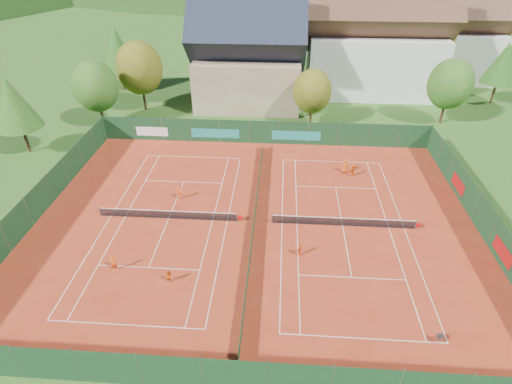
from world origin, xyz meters
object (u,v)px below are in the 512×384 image
(player_left_mid, at_px, (169,277))
(hotel_block_b, at_px, (449,39))
(ball_hopper, at_px, (440,337))
(player_right_near, at_px, (300,250))
(player_right_far_b, at_px, (352,170))
(player_left_far, at_px, (179,193))
(chalet, at_px, (248,58))
(player_right_far_a, at_px, (345,166))
(player_left_near, at_px, (114,263))
(hotel_block_a, at_px, (374,45))

(player_left_mid, bearing_deg, hotel_block_b, 74.30)
(ball_hopper, distance_m, player_right_near, 11.73)
(ball_hopper, xyz_separation_m, player_right_far_b, (-2.87, 20.69, 0.17))
(player_left_mid, relative_size, player_right_far_b, 0.84)
(ball_hopper, height_order, player_left_far, player_left_far)
(chalet, xyz_separation_m, player_left_far, (-4.69, -26.68, -5.94))
(chalet, height_order, player_right_far_a, chalet)
(player_left_near, bearing_deg, hotel_block_b, 28.67)
(player_right_far_b, bearing_deg, player_left_near, 1.63)
(player_right_far_a, distance_m, player_right_far_b, 1.08)
(player_left_near, bearing_deg, ball_hopper, -34.94)
(chalet, bearing_deg, player_left_near, -101.56)
(player_left_mid, bearing_deg, player_right_near, 39.37)
(chalet, relative_size, player_right_far_a, 10.27)
(player_left_far, bearing_deg, player_right_far_b, -159.67)
(player_left_far, height_order, player_right_far_a, player_right_far_a)
(hotel_block_a, distance_m, ball_hopper, 48.46)
(player_right_far_b, bearing_deg, hotel_block_a, -138.30)
(player_left_far, relative_size, player_right_far_b, 0.95)
(ball_hopper, bearing_deg, player_right_near, 138.82)
(chalet, distance_m, player_left_near, 38.05)
(chalet, height_order, hotel_block_b, chalet)
(player_right_far_b, bearing_deg, player_right_far_a, -84.82)
(player_right_far_a, bearing_deg, ball_hopper, 104.07)
(player_left_mid, bearing_deg, chalet, 104.58)
(chalet, bearing_deg, hotel_block_b, 22.99)
(player_right_near, bearing_deg, player_right_far_b, 8.15)
(hotel_block_b, relative_size, player_left_mid, 14.22)
(player_left_near, distance_m, player_left_mid, 4.69)
(chalet, relative_size, hotel_block_b, 0.94)
(player_right_far_a, bearing_deg, player_left_mid, 53.60)
(player_left_mid, height_order, player_right_far_b, player_right_far_b)
(hotel_block_a, xyz_separation_m, player_left_near, (-26.53, -42.83, -6.65))
(player_left_near, height_order, player_right_far_a, player_right_far_a)
(ball_hopper, height_order, player_right_far_b, player_right_far_b)
(player_right_near, bearing_deg, player_right_far_a, 11.97)
(player_left_mid, bearing_deg, player_right_far_b, 65.36)
(hotel_block_b, distance_m, player_left_mid, 63.36)
(player_right_near, bearing_deg, player_left_near, 133.29)
(chalet, height_order, player_left_near, chalet)
(player_right_near, height_order, player_right_far_b, player_right_far_b)
(chalet, bearing_deg, player_left_far, -99.97)
(player_right_far_b, bearing_deg, player_left_mid, 10.57)
(hotel_block_a, relative_size, player_right_far_b, 14.98)
(hotel_block_a, bearing_deg, player_right_far_a, -104.37)
(hotel_block_a, xyz_separation_m, player_right_far_a, (-6.76, -26.37, -6.59))
(player_right_near, bearing_deg, ball_hopper, -98.36)
(hotel_block_a, relative_size, player_right_far_a, 13.70)
(hotel_block_a, distance_m, player_right_far_b, 28.63)
(player_left_far, xyz_separation_m, player_right_near, (11.69, -7.47, -0.06))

